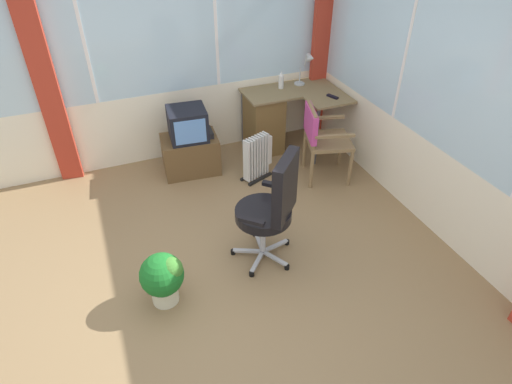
{
  "coord_description": "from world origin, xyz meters",
  "views": [
    {
      "loc": [
        -0.75,
        -2.52,
        2.89
      ],
      "look_at": [
        0.42,
        0.39,
        0.59
      ],
      "focal_mm": 30.43,
      "sensor_mm": 36.0,
      "label": 1
    }
  ],
  "objects_px": {
    "desk": "(268,120)",
    "desk_lamp": "(308,64)",
    "wooden_armchair": "(319,133)",
    "potted_plant": "(163,276)",
    "office_chair": "(273,204)",
    "space_heater": "(258,157)",
    "tv_remote": "(333,97)",
    "spray_bottle": "(281,80)",
    "tv_on_stand": "(190,144)"
  },
  "relations": [
    {
      "from": "desk_lamp",
      "to": "office_chair",
      "type": "relative_size",
      "value": 0.36
    },
    {
      "from": "tv_remote",
      "to": "spray_bottle",
      "type": "height_order",
      "value": "spray_bottle"
    },
    {
      "from": "tv_remote",
      "to": "tv_on_stand",
      "type": "height_order",
      "value": "tv_on_stand"
    },
    {
      "from": "desk_lamp",
      "to": "office_chair",
      "type": "xyz_separation_m",
      "value": [
        -1.31,
        -1.92,
        -0.4
      ]
    },
    {
      "from": "desk_lamp",
      "to": "tv_remote",
      "type": "xyz_separation_m",
      "value": [
        0.11,
        -0.46,
        -0.25
      ]
    },
    {
      "from": "tv_remote",
      "to": "potted_plant",
      "type": "bearing_deg",
      "value": -168.79
    },
    {
      "from": "desk",
      "to": "tv_remote",
      "type": "relative_size",
      "value": 7.7
    },
    {
      "from": "wooden_armchair",
      "to": "space_heater",
      "type": "height_order",
      "value": "wooden_armchair"
    },
    {
      "from": "desk",
      "to": "desk_lamp",
      "type": "bearing_deg",
      "value": 6.11
    },
    {
      "from": "tv_remote",
      "to": "spray_bottle",
      "type": "bearing_deg",
      "value": 111.08
    },
    {
      "from": "desk",
      "to": "space_heater",
      "type": "bearing_deg",
      "value": -122.56
    },
    {
      "from": "potted_plant",
      "to": "desk_lamp",
      "type": "bearing_deg",
      "value": 41.49
    },
    {
      "from": "wooden_armchair",
      "to": "office_chair",
      "type": "relative_size",
      "value": 0.79
    },
    {
      "from": "tv_remote",
      "to": "wooden_armchair",
      "type": "bearing_deg",
      "value": -155.09
    },
    {
      "from": "wooden_armchair",
      "to": "potted_plant",
      "type": "relative_size",
      "value": 1.84
    },
    {
      "from": "spray_bottle",
      "to": "potted_plant",
      "type": "relative_size",
      "value": 0.45
    },
    {
      "from": "wooden_armchair",
      "to": "potted_plant",
      "type": "height_order",
      "value": "wooden_armchair"
    },
    {
      "from": "space_heater",
      "to": "potted_plant",
      "type": "relative_size",
      "value": 1.14
    },
    {
      "from": "wooden_armchair",
      "to": "office_chair",
      "type": "bearing_deg",
      "value": -134.42
    },
    {
      "from": "desk_lamp",
      "to": "tv_on_stand",
      "type": "bearing_deg",
      "value": -172.78
    },
    {
      "from": "spray_bottle",
      "to": "desk_lamp",
      "type": "bearing_deg",
      "value": -4.18
    },
    {
      "from": "wooden_armchair",
      "to": "tv_on_stand",
      "type": "height_order",
      "value": "wooden_armchair"
    },
    {
      "from": "office_chair",
      "to": "potted_plant",
      "type": "xyz_separation_m",
      "value": [
        -1.01,
        -0.13,
        -0.35
      ]
    },
    {
      "from": "tv_remote",
      "to": "office_chair",
      "type": "height_order",
      "value": "office_chair"
    },
    {
      "from": "desk_lamp",
      "to": "space_heater",
      "type": "height_order",
      "value": "desk_lamp"
    },
    {
      "from": "desk_lamp",
      "to": "wooden_armchair",
      "type": "relative_size",
      "value": 0.46
    },
    {
      "from": "wooden_armchair",
      "to": "office_chair",
      "type": "distance_m",
      "value": 1.47
    },
    {
      "from": "tv_on_stand",
      "to": "spray_bottle",
      "type": "bearing_deg",
      "value": 10.28
    },
    {
      "from": "desk",
      "to": "space_heater",
      "type": "height_order",
      "value": "desk"
    },
    {
      "from": "tv_on_stand",
      "to": "space_heater",
      "type": "height_order",
      "value": "tv_on_stand"
    },
    {
      "from": "wooden_armchair",
      "to": "office_chair",
      "type": "xyz_separation_m",
      "value": [
        -1.03,
        -1.05,
        0.05
      ]
    },
    {
      "from": "spray_bottle",
      "to": "tv_remote",
      "type": "bearing_deg",
      "value": -46.82
    },
    {
      "from": "desk_lamp",
      "to": "office_chair",
      "type": "bearing_deg",
      "value": -124.23
    },
    {
      "from": "desk_lamp",
      "to": "tv_on_stand",
      "type": "relative_size",
      "value": 0.5
    },
    {
      "from": "office_chair",
      "to": "tv_on_stand",
      "type": "bearing_deg",
      "value": 99.51
    },
    {
      "from": "wooden_armchair",
      "to": "tv_remote",
      "type": "bearing_deg",
      "value": 47.02
    },
    {
      "from": "tv_remote",
      "to": "potted_plant",
      "type": "distance_m",
      "value": 2.95
    },
    {
      "from": "potted_plant",
      "to": "tv_remote",
      "type": "bearing_deg",
      "value": 33.31
    },
    {
      "from": "desk_lamp",
      "to": "tv_on_stand",
      "type": "xyz_separation_m",
      "value": [
        -1.6,
        -0.2,
        -0.67
      ]
    },
    {
      "from": "tv_remote",
      "to": "space_heater",
      "type": "bearing_deg",
      "value": 167.78
    },
    {
      "from": "desk",
      "to": "desk_lamp",
      "type": "distance_m",
      "value": 0.83
    },
    {
      "from": "desk",
      "to": "tv_on_stand",
      "type": "distance_m",
      "value": 1.06
    },
    {
      "from": "wooden_armchair",
      "to": "desk",
      "type": "bearing_deg",
      "value": 108.14
    },
    {
      "from": "space_heater",
      "to": "wooden_armchair",
      "type": "bearing_deg",
      "value": -20.75
    },
    {
      "from": "tv_remote",
      "to": "desk",
      "type": "bearing_deg",
      "value": 126.81
    },
    {
      "from": "desk_lamp",
      "to": "tv_remote",
      "type": "distance_m",
      "value": 0.53
    },
    {
      "from": "spray_bottle",
      "to": "wooden_armchair",
      "type": "distance_m",
      "value": 0.95
    },
    {
      "from": "tv_remote",
      "to": "office_chair",
      "type": "distance_m",
      "value": 2.05
    },
    {
      "from": "space_heater",
      "to": "tv_on_stand",
      "type": "bearing_deg",
      "value": 147.51
    },
    {
      "from": "tv_remote",
      "to": "potted_plant",
      "type": "height_order",
      "value": "tv_remote"
    }
  ]
}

